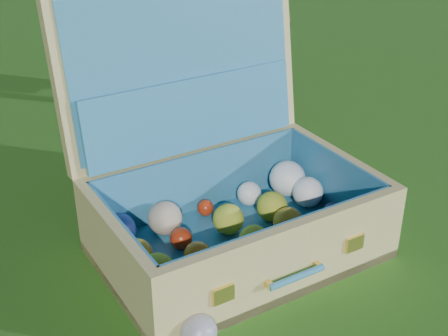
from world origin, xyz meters
The scene contains 3 objects.
ground centered at (0.00, 0.00, 0.00)m, with size 60.00×60.00×0.00m, color #215114.
stray_ball centered at (-0.36, -0.14, 0.04)m, with size 0.07×0.07×0.07m, color #4579B5.
suitcase centered at (-0.18, 0.20, 0.17)m, with size 0.69×0.61×0.60m.
Camera 1 is at (-0.66, -0.99, 0.87)m, focal length 50.00 mm.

